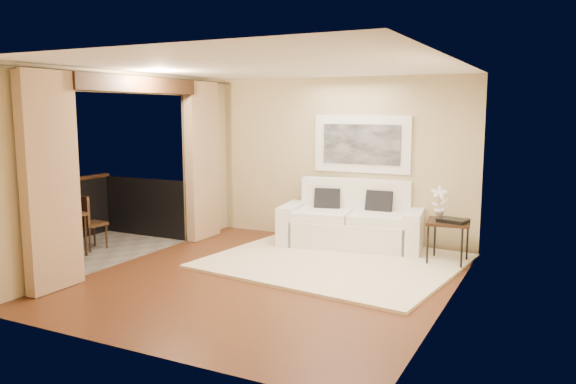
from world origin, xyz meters
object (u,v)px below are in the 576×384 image
Objects in this scene: orchid at (439,202)px; balcony_chair_near at (19,227)px; balcony_chair_far at (86,219)px; sofa at (352,224)px; side_table at (448,225)px; bistro_table at (61,218)px; ice_bucket at (60,204)px.

balcony_chair_near is at bearing -152.36° from orchid.
sofa is at bearing -141.86° from balcony_chair_far.
side_table is at bearing -41.82° from orchid.
sofa is at bearing 44.57° from balcony_chair_near.
orchid is at bearing 138.18° from side_table.
orchid reaches higher than balcony_chair_far.
side_table is 0.94× the size of bistro_table.
side_table is 6.08m from balcony_chair_near.
balcony_chair_far is at bearing -162.09° from side_table.
sofa is 4.47m from ice_bucket.
sofa reaches higher than side_table.
balcony_chair_near is (-5.31, -2.78, -0.35)m from orchid.
bistro_table is at bearing -153.20° from sofa.
ice_bucket is at bearing 82.00° from balcony_chair_far.
balcony_chair_far is at bearing -159.97° from orchid.
balcony_chair_far is at bearing 79.49° from balcony_chair_near.
orchid is 0.68× the size of bistro_table.
bistro_table is at bearing 63.46° from balcony_chair_near.
bistro_table is at bearing -157.30° from side_table.
sofa is 3.59× the size of side_table.
sofa is 4.15m from balcony_chair_far.
balcony_chair_far is (-0.01, 0.49, -0.09)m from bistro_table.
balcony_chair_near reaches higher than balcony_chair_far.
balcony_chair_far is (-3.61, -2.05, 0.12)m from sofa.
ice_bucket is at bearing 140.25° from bistro_table.
orchid is 6.00m from balcony_chair_near.
balcony_chair_far is at bearing -158.79° from sofa.
bistro_table is 0.50m from balcony_chair_far.
orchid is at bearing 24.84° from bistro_table.
balcony_chair_near is 0.65m from ice_bucket.
sofa is at bearing 170.79° from orchid.
side_table is at bearing -22.00° from sofa.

